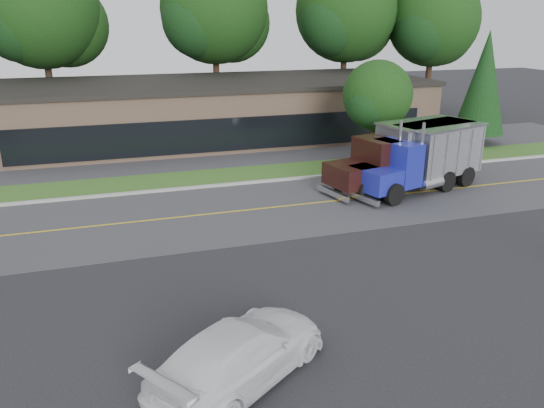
# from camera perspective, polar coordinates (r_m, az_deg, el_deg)

# --- Properties ---
(ground) EXTENTS (140.00, 140.00, 0.00)m
(ground) POSITION_cam_1_polar(r_m,az_deg,el_deg) (17.48, 4.39, -10.42)
(ground) COLOR #2C2C31
(ground) RESTS_ON ground
(road) EXTENTS (60.00, 8.00, 0.02)m
(road) POSITION_cam_1_polar(r_m,az_deg,el_deg) (25.29, -3.10, -0.74)
(road) COLOR #4B4B50
(road) RESTS_ON ground
(center_line) EXTENTS (60.00, 0.12, 0.01)m
(center_line) POSITION_cam_1_polar(r_m,az_deg,el_deg) (25.29, -3.10, -0.74)
(center_line) COLOR gold
(center_line) RESTS_ON ground
(curb) EXTENTS (60.00, 0.30, 0.12)m
(curb) POSITION_cam_1_polar(r_m,az_deg,el_deg) (29.17, -5.16, 1.96)
(curb) COLOR #9E9E99
(curb) RESTS_ON ground
(grass_verge) EXTENTS (60.00, 3.40, 0.03)m
(grass_verge) POSITION_cam_1_polar(r_m,az_deg,el_deg) (30.86, -5.88, 2.91)
(grass_verge) COLOR #2F5B1F
(grass_verge) RESTS_ON ground
(far_parking) EXTENTS (60.00, 7.00, 0.02)m
(far_parking) POSITION_cam_1_polar(r_m,az_deg,el_deg) (35.60, -7.53, 5.06)
(far_parking) COLOR #4B4B50
(far_parking) RESTS_ON ground
(strip_mall) EXTENTS (32.00, 12.00, 4.00)m
(strip_mall) POSITION_cam_1_polar(r_m,az_deg,el_deg) (41.34, -6.39, 9.91)
(strip_mall) COLOR tan
(strip_mall) RESTS_ON ground
(tree_far_b) EXTENTS (9.77, 9.20, 13.94)m
(tree_far_b) POSITION_cam_1_polar(r_m,az_deg,el_deg) (48.34, -23.42, 18.09)
(tree_far_b) COLOR #382619
(tree_far_b) RESTS_ON ground
(tree_far_c) EXTENTS (9.91, 9.32, 14.13)m
(tree_far_c) POSITION_cam_1_polar(r_m,az_deg,el_deg) (49.18, -6.07, 19.61)
(tree_far_c) COLOR #382619
(tree_far_c) RESTS_ON ground
(tree_far_d) EXTENTS (9.80, 9.23, 13.98)m
(tree_far_d) POSITION_cam_1_polar(r_m,az_deg,el_deg) (52.02, 8.03, 19.41)
(tree_far_d) COLOR #382619
(tree_far_d) RESTS_ON ground
(tree_far_e) EXTENTS (8.94, 8.41, 12.75)m
(tree_far_e) POSITION_cam_1_polar(r_m,az_deg,el_deg) (54.17, 17.01, 17.95)
(tree_far_e) COLOR #382619
(tree_far_e) RESTS_ON ground
(evergreen_right) EXTENTS (3.52, 3.52, 7.99)m
(evergreen_right) POSITION_cam_1_polar(r_m,az_deg,el_deg) (41.35, 21.83, 12.03)
(evergreen_right) COLOR #382619
(evergreen_right) RESTS_ON ground
(tree_verge) EXTENTS (4.48, 4.22, 6.39)m
(tree_verge) POSITION_cam_1_polar(r_m,az_deg,el_deg) (33.45, 11.30, 11.05)
(tree_verge) COLOR #382619
(tree_verge) RESTS_ON ground
(dump_truck_blue) EXTENTS (8.15, 4.65, 3.36)m
(dump_truck_blue) POSITION_cam_1_polar(r_m,az_deg,el_deg) (29.29, 16.02, 5.02)
(dump_truck_blue) COLOR black
(dump_truck_blue) RESTS_ON ground
(dump_truck_maroon) EXTENTS (8.90, 4.32, 3.36)m
(dump_truck_maroon) POSITION_cam_1_polar(r_m,az_deg,el_deg) (29.69, 14.37, 5.36)
(dump_truck_maroon) COLOR black
(dump_truck_maroon) RESTS_ON ground
(rally_car) EXTENTS (5.62, 4.86, 1.55)m
(rally_car) POSITION_cam_1_polar(r_m,az_deg,el_deg) (13.74, -3.46, -15.69)
(rally_car) COLOR white
(rally_car) RESTS_ON ground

